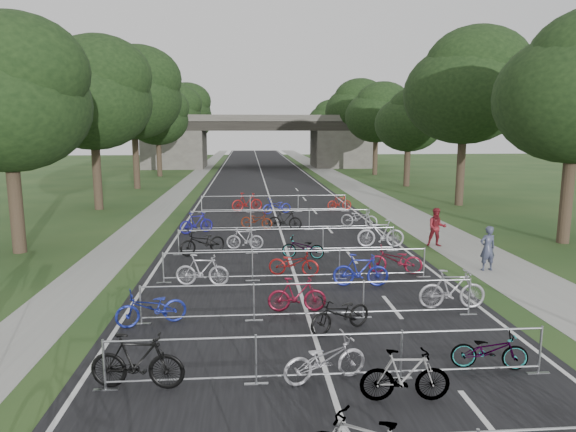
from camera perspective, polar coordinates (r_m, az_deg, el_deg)
The scene contains 49 objects.
road at distance 56.64m, azimuth -2.79°, elevation 4.34°, with size 11.00×140.00×0.01m, color black.
sidewalk_right at distance 57.43m, azimuth 5.23°, elevation 4.38°, with size 3.00×140.00×0.01m, color gray.
sidewalk_left at distance 56.92m, azimuth -10.38°, elevation 4.22°, with size 2.00×140.00×0.01m, color gray.
lane_markings at distance 56.64m, azimuth -2.79°, elevation 4.33°, with size 0.12×140.00×0.00m, color silver.
overpass_bridge at distance 71.41m, azimuth -3.18°, elevation 8.28°, with size 31.00×8.00×7.05m.
tree_left_0 at distance 24.36m, azimuth -28.66°, elevation 11.40°, with size 6.72×6.72×10.25m.
tree_left_1 at distance 35.71m, azimuth -20.80°, elevation 12.33°, with size 7.56×7.56×11.53m.
tree_right_1 at distance 37.43m, azimuth 19.29°, elevation 13.19°, with size 8.18×8.18×12.47m.
tree_left_2 at distance 47.40m, azimuth -16.75°, elevation 12.73°, with size 8.40×8.40×12.81m.
tree_right_2 at distance 48.59m, azimuth 13.42°, elevation 10.22°, with size 6.16×6.16×9.39m.
tree_left_3 at distance 59.12m, azimuth -14.21°, elevation 10.58°, with size 6.72×6.72×10.25m.
tree_right_3 at distance 60.16m, azimuth 9.92°, elevation 11.12°, with size 7.17×7.17×10.93m.
tree_left_4 at distance 71.00m, azimuth -12.60°, elevation 11.10°, with size 7.56×7.56×11.53m.
tree_right_4 at distance 71.87m, azimuth 7.53°, elevation 11.70°, with size 8.18×8.18×12.47m.
tree_left_5 at distance 82.92m, azimuth -11.45°, elevation 11.46°, with size 8.40×8.40×12.81m.
tree_right_5 at distance 83.61m, azimuth 5.78°, elevation 10.10°, with size 6.16×6.16×9.39m.
tree_left_6 at distance 94.81m, azimuth -10.54°, elevation 10.26°, with size 6.72×6.72×10.25m.
tree_right_6 at distance 95.46m, azimuth 4.50°, elevation 10.65°, with size 7.17×7.17×10.93m.
barrier_row_1 at distance 11.15m, azimuth 4.62°, elevation -15.40°, with size 9.70×0.08×1.10m.
barrier_row_2 at distance 14.46m, azimuth 2.35°, elevation -9.39°, with size 9.70×0.08×1.10m.
barrier_row_3 at distance 18.07m, azimuth 0.92°, elevation -5.47°, with size 9.70×0.08×1.10m.
barrier_row_4 at distance 21.95m, azimuth -0.06°, elevation -2.75°, with size 9.70×0.08×1.10m.
barrier_row_5 at distance 26.84m, azimuth -0.88°, elevation -0.45°, with size 9.70×0.08×1.10m.
barrier_row_6 at distance 32.75m, azimuth -1.54°, elevation 1.39°, with size 9.70×0.08×1.10m.
bike_4 at distance 11.27m, azimuth -16.41°, elevation -15.27°, with size 0.55×1.96×1.18m, color black.
bike_5 at distance 11.20m, azimuth 4.13°, elevation -15.61°, with size 0.65×1.86×0.98m, color #B5B3BB.
bike_6 at distance 10.67m, azimuth 12.88°, elevation -16.93°, with size 0.50×1.77×1.06m, color #999CA1.
bike_7 at distance 12.51m, azimuth 21.47°, elevation -13.73°, with size 0.58×1.67×0.87m, color #999CA1.
bike_8 at distance 14.53m, azimuth -14.95°, elevation -9.83°, with size 0.66×1.89×0.99m, color navy.
bike_9 at distance 15.03m, azimuth 1.01°, elevation -8.77°, with size 0.48×1.70×1.02m, color maroon.
bike_10 at distance 13.70m, azimuth 5.88°, elevation -10.77°, with size 0.65×1.87×0.98m, color black.
bike_11 at distance 15.98m, azimuth 17.78°, elevation -7.79°, with size 0.56×1.99×1.20m, color gray.
bike_12 at distance 17.63m, azimuth -9.51°, elevation -5.98°, with size 0.52×1.83×1.10m, color #A5A5AD.
bike_13 at distance 18.58m, azimuth 0.64°, elevation -5.25°, with size 0.64×1.83×0.96m, color maroon.
bike_14 at distance 17.51m, azimuth 8.08°, elevation -6.01°, with size 0.53×1.87×1.12m, color navy.
bike_15 at distance 19.25m, azimuth 11.85°, elevation -4.83°, with size 0.68×1.96×1.03m, color maroon.
bike_16 at distance 21.98m, azimuth -9.45°, elevation -2.87°, with size 0.72×2.06×1.08m, color black.
bike_17 at distance 22.66m, azimuth -4.82°, elevation -2.52°, with size 0.46×1.64×0.99m, color #9F9FA6.
bike_18 at distance 21.02m, azimuth 1.67°, elevation -3.55°, with size 0.61×1.74×0.91m, color #999CA1.
bike_19 at distance 23.34m, azimuth 10.26°, elevation -1.93°, with size 0.59×2.10×1.26m, color #A5A5AD.
bike_20 at distance 26.47m, azimuth -10.15°, elevation -0.76°, with size 0.51×1.79×1.08m, color navy.
bike_21 at distance 27.29m, azimuth -3.51°, elevation -0.46°, with size 0.63×1.80×0.95m, color maroon.
bike_22 at distance 26.92m, azimuth -0.34°, elevation -0.43°, with size 0.51×1.79×1.08m, color black.
bike_23 at distance 27.89m, azimuth 7.91°, elevation -0.20°, with size 0.70×2.00×1.05m, color #AEADB5.
bike_25 at distance 33.09m, azimuth -4.58°, elevation 1.55°, with size 0.57×2.02×1.21m, color maroon.
bike_26 at distance 32.08m, azimuth -1.23°, elevation 1.11°, with size 0.65×1.86×0.98m, color #1C219B.
bike_27 at distance 33.70m, azimuth 5.74°, elevation 1.48°, with size 0.46×1.63×0.98m, color maroon.
pedestrian_a at distance 20.58m, azimuth 21.29°, elevation -3.38°, with size 0.62×0.41×1.70m, color #363B52.
pedestrian_b at distance 24.03m, azimuth 16.20°, elevation -1.24°, with size 0.85×0.66×1.75m, color maroon.
Camera 1 is at (-1.65, -6.37, 5.27)m, focal length 32.00 mm.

